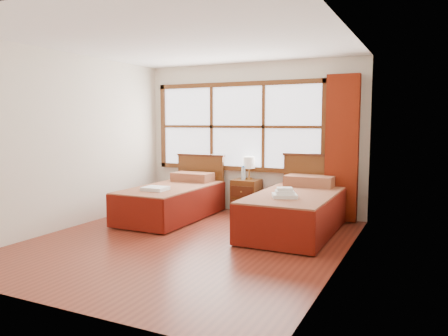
% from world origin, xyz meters
% --- Properties ---
extents(floor, '(4.50, 4.50, 0.00)m').
position_xyz_m(floor, '(0.00, 0.00, 0.00)').
color(floor, maroon).
rests_on(floor, ground).
extents(ceiling, '(4.50, 4.50, 0.00)m').
position_xyz_m(ceiling, '(0.00, 0.00, 2.60)').
color(ceiling, white).
rests_on(ceiling, wall_back).
extents(wall_back, '(4.00, 0.00, 4.00)m').
position_xyz_m(wall_back, '(0.00, 2.25, 1.30)').
color(wall_back, silver).
rests_on(wall_back, floor).
extents(wall_left, '(0.00, 4.50, 4.50)m').
position_xyz_m(wall_left, '(-2.00, 0.00, 1.30)').
color(wall_left, silver).
rests_on(wall_left, floor).
extents(wall_right, '(0.00, 4.50, 4.50)m').
position_xyz_m(wall_right, '(2.00, 0.00, 1.30)').
color(wall_right, silver).
rests_on(wall_right, floor).
extents(window, '(3.16, 0.06, 1.56)m').
position_xyz_m(window, '(-0.25, 2.21, 1.50)').
color(window, white).
rests_on(window, wall_back).
extents(curtain, '(0.50, 0.16, 2.30)m').
position_xyz_m(curtain, '(1.60, 2.11, 1.17)').
color(curtain, maroon).
rests_on(curtain, wall_back).
extents(bed_left, '(1.03, 2.05, 0.99)m').
position_xyz_m(bed_left, '(-0.95, 1.20, 0.30)').
color(bed_left, '#411D0D').
rests_on(bed_left, floor).
extents(bed_right, '(1.10, 2.13, 1.07)m').
position_xyz_m(bed_right, '(1.15, 1.20, 0.33)').
color(bed_right, '#411D0D').
rests_on(bed_right, floor).
extents(nightstand, '(0.45, 0.44, 0.60)m').
position_xyz_m(nightstand, '(0.02, 1.99, 0.30)').
color(nightstand, '#592F13').
rests_on(nightstand, floor).
extents(towels_left, '(0.37, 0.32, 0.06)m').
position_xyz_m(towels_left, '(-0.95, 0.69, 0.56)').
color(towels_left, white).
rests_on(towels_left, bed_left).
extents(towels_right, '(0.41, 0.39, 0.14)m').
position_xyz_m(towels_right, '(1.12, 0.71, 0.63)').
color(towels_right, white).
rests_on(towels_right, bed_right).
extents(lamp, '(0.20, 0.20, 0.39)m').
position_xyz_m(lamp, '(0.04, 2.08, 0.87)').
color(lamp, '#BA813B').
rests_on(lamp, nightstand).
extents(bottle_near, '(0.06, 0.06, 0.24)m').
position_xyz_m(bottle_near, '(-0.02, 1.95, 0.71)').
color(bottle_near, '#A3C1D2').
rests_on(bottle_near, nightstand).
extents(bottle_far, '(0.06, 0.06, 0.23)m').
position_xyz_m(bottle_far, '(-0.03, 2.00, 0.70)').
color(bottle_far, '#A3C1D2').
rests_on(bottle_far, nightstand).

